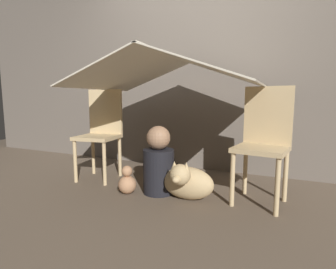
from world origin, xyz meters
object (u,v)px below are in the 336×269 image
(chair_left, at_px, (101,130))
(chair_right, at_px, (264,139))
(dog, at_px, (186,182))
(person_front, at_px, (159,163))

(chair_left, height_order, chair_right, same)
(chair_left, relative_size, dog, 2.09)
(dog, bearing_deg, chair_left, 166.95)
(chair_right, bearing_deg, chair_left, -171.10)
(person_front, bearing_deg, chair_left, 166.57)
(person_front, relative_size, dog, 1.34)
(chair_left, height_order, dog, chair_left)
(chair_left, bearing_deg, chair_right, -8.30)
(chair_left, xyz_separation_m, person_front, (0.76, -0.18, -0.24))
(chair_left, distance_m, person_front, 0.82)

